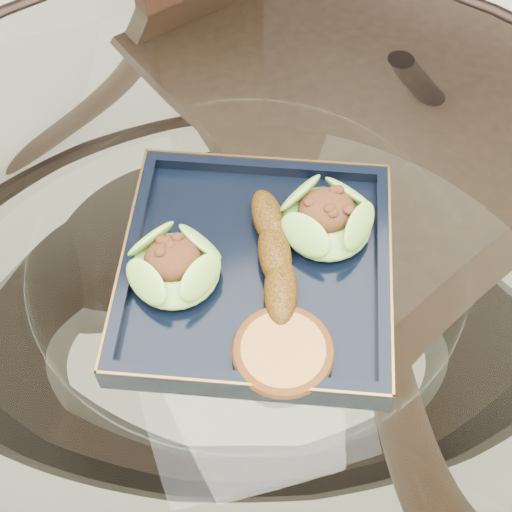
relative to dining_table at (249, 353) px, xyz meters
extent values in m
plane|color=beige|center=(0.00, 0.00, -0.60)|extent=(4.00, 4.00, 0.00)
cylinder|color=white|center=(0.00, 0.00, 0.16)|extent=(1.10, 1.10, 0.01)
torus|color=black|center=(0.00, 0.00, 0.16)|extent=(1.13, 1.13, 0.02)
torus|color=black|center=(0.00, 0.00, -0.48)|extent=(0.81, 0.81, 0.02)
cylinder|color=black|center=(0.28, 0.28, -0.22)|extent=(0.04, 0.04, 0.75)
cylinder|color=black|center=(-0.28, 0.28, -0.22)|extent=(0.04, 0.04, 0.75)
cube|color=black|center=(0.24, 0.35, -0.10)|extent=(0.58, 0.58, 0.04)
cylinder|color=black|center=(0.14, 0.10, -0.36)|extent=(0.03, 0.03, 0.48)
cylinder|color=black|center=(0.49, 0.24, -0.36)|extent=(0.03, 0.03, 0.48)
cylinder|color=black|center=(-0.01, 0.46, -0.36)|extent=(0.03, 0.03, 0.48)
cylinder|color=black|center=(0.35, 0.60, -0.36)|extent=(0.03, 0.03, 0.48)
cube|color=black|center=(0.01, 0.00, 0.17)|extent=(0.35, 0.35, 0.02)
ellipsoid|color=#5FA830|center=(-0.07, 0.01, 0.20)|extent=(0.10, 0.10, 0.03)
ellipsoid|color=#54972C|center=(0.09, 0.03, 0.20)|extent=(0.11, 0.11, 0.03)
ellipsoid|color=#603A0A|center=(0.03, 0.01, 0.20)|extent=(0.06, 0.16, 0.03)
cylinder|color=#A86938|center=(0.01, -0.10, 0.19)|extent=(0.10, 0.10, 0.02)
camera|label=1|loc=(-0.09, -0.37, 0.79)|focal=50.00mm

